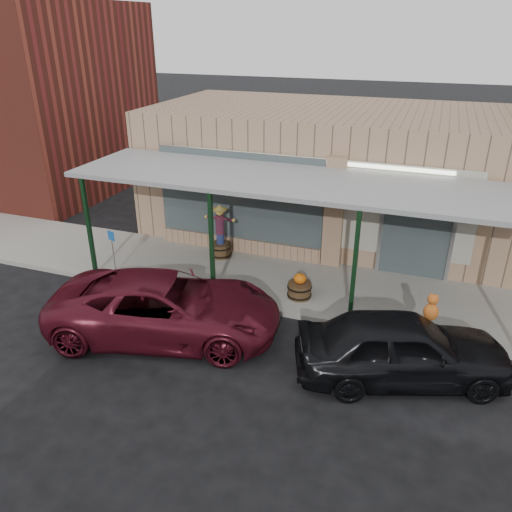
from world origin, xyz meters
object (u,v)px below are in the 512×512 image
(car_maroon, at_px, (166,307))
(parked_sedan, at_px, (402,348))
(barrel_pumpkin, at_px, (300,288))
(handicap_sign, at_px, (112,247))
(barrel_scarecrow, at_px, (220,239))

(car_maroon, bearing_deg, parked_sedan, -101.50)
(barrel_pumpkin, height_order, handicap_sign, handicap_sign)
(car_maroon, bearing_deg, barrel_scarecrow, -7.94)
(barrel_pumpkin, bearing_deg, car_maroon, -135.34)
(barrel_pumpkin, relative_size, handicap_sign, 0.56)
(parked_sedan, bearing_deg, car_maroon, 73.13)
(handicap_sign, distance_m, parked_sedan, 8.32)
(handicap_sign, height_order, car_maroon, car_maroon)
(parked_sedan, bearing_deg, handicap_sign, 58.13)
(barrel_scarecrow, xyz_separation_m, car_maroon, (0.43, -4.13, 0.02))
(barrel_pumpkin, height_order, car_maroon, car_maroon)
(handicap_sign, distance_m, car_maroon, 3.48)
(barrel_pumpkin, xyz_separation_m, parked_sedan, (2.77, -2.28, 0.33))
(car_maroon, bearing_deg, barrel_pumpkin, -59.19)
(handicap_sign, relative_size, car_maroon, 0.24)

